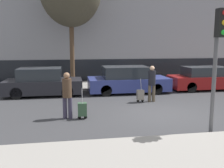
{
  "coord_description": "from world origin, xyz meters",
  "views": [
    {
      "loc": [
        -3.49,
        -9.03,
        2.72
      ],
      "look_at": [
        -1.69,
        1.8,
        0.95
      ],
      "focal_mm": 40.0,
      "sensor_mm": 36.0,
      "label": 1
    }
  ],
  "objects_px": {
    "trolley_right": "(140,95)",
    "traffic_light": "(218,47)",
    "parked_car_0": "(43,83)",
    "pedestrian_right": "(152,81)",
    "trolley_left": "(82,109)",
    "pedestrian_left": "(67,93)",
    "parked_car_2": "(207,79)",
    "parked_bicycle": "(151,78)",
    "parked_car_1": "(127,80)"
  },
  "relations": [
    {
      "from": "trolley_left",
      "to": "pedestrian_right",
      "type": "relative_size",
      "value": 0.67
    },
    {
      "from": "parked_car_1",
      "to": "parked_car_0",
      "type": "bearing_deg",
      "value": -179.64
    },
    {
      "from": "parked_car_0",
      "to": "pedestrian_right",
      "type": "relative_size",
      "value": 2.36
    },
    {
      "from": "traffic_light",
      "to": "parked_bicycle",
      "type": "height_order",
      "value": "traffic_light"
    },
    {
      "from": "traffic_light",
      "to": "parked_bicycle",
      "type": "relative_size",
      "value": 2.09
    },
    {
      "from": "traffic_light",
      "to": "parked_car_0",
      "type": "bearing_deg",
      "value": 129.83
    },
    {
      "from": "trolley_left",
      "to": "parked_car_0",
      "type": "bearing_deg",
      "value": 111.92
    },
    {
      "from": "parked_car_2",
      "to": "trolley_right",
      "type": "distance_m",
      "value": 5.48
    },
    {
      "from": "parked_car_2",
      "to": "pedestrian_right",
      "type": "xyz_separation_m",
      "value": [
        -4.29,
        -2.54,
        0.32
      ]
    },
    {
      "from": "trolley_left",
      "to": "trolley_right",
      "type": "height_order",
      "value": "trolley_left"
    },
    {
      "from": "trolley_right",
      "to": "traffic_light",
      "type": "height_order",
      "value": "traffic_light"
    },
    {
      "from": "parked_car_0",
      "to": "trolley_right",
      "type": "relative_size",
      "value": 3.6
    },
    {
      "from": "pedestrian_left",
      "to": "parked_car_2",
      "type": "bearing_deg",
      "value": -135.17
    },
    {
      "from": "parked_car_1",
      "to": "traffic_light",
      "type": "bearing_deg",
      "value": -81.0
    },
    {
      "from": "trolley_left",
      "to": "parked_bicycle",
      "type": "distance_m",
      "value": 8.44
    },
    {
      "from": "parked_car_0",
      "to": "traffic_light",
      "type": "height_order",
      "value": "traffic_light"
    },
    {
      "from": "parked_car_2",
      "to": "pedestrian_right",
      "type": "height_order",
      "value": "pedestrian_right"
    },
    {
      "from": "pedestrian_right",
      "to": "trolley_left",
      "type": "bearing_deg",
      "value": -146.18
    },
    {
      "from": "pedestrian_right",
      "to": "parked_bicycle",
      "type": "bearing_deg",
      "value": 72.17
    },
    {
      "from": "pedestrian_left",
      "to": "parked_bicycle",
      "type": "distance_m",
      "value": 8.66
    },
    {
      "from": "parked_car_0",
      "to": "pedestrian_left",
      "type": "height_order",
      "value": "pedestrian_left"
    },
    {
      "from": "pedestrian_right",
      "to": "traffic_light",
      "type": "xyz_separation_m",
      "value": [
        0.47,
        -4.46,
        1.67
      ]
    },
    {
      "from": "parked_car_0",
      "to": "trolley_right",
      "type": "xyz_separation_m",
      "value": [
        4.7,
        -2.4,
        -0.33
      ]
    },
    {
      "from": "pedestrian_left",
      "to": "traffic_light",
      "type": "height_order",
      "value": "traffic_light"
    },
    {
      "from": "parked_car_1",
      "to": "pedestrian_right",
      "type": "distance_m",
      "value": 2.52
    },
    {
      "from": "trolley_left",
      "to": "pedestrian_right",
      "type": "bearing_deg",
      "value": 33.59
    },
    {
      "from": "parked_car_1",
      "to": "trolley_right",
      "type": "height_order",
      "value": "parked_car_1"
    },
    {
      "from": "trolley_right",
      "to": "traffic_light",
      "type": "relative_size",
      "value": 0.3
    },
    {
      "from": "parked_car_1",
      "to": "trolley_left",
      "type": "bearing_deg",
      "value": -120.55
    },
    {
      "from": "parked_car_0",
      "to": "pedestrian_right",
      "type": "bearing_deg",
      "value": -24.58
    },
    {
      "from": "parked_car_1",
      "to": "traffic_light",
      "type": "distance_m",
      "value": 7.24
    },
    {
      "from": "parked_car_0",
      "to": "parked_bicycle",
      "type": "height_order",
      "value": "parked_car_0"
    },
    {
      "from": "pedestrian_left",
      "to": "parked_bicycle",
      "type": "xyz_separation_m",
      "value": [
        5.42,
        6.73,
        -0.48
      ]
    },
    {
      "from": "parked_car_0",
      "to": "parked_car_2",
      "type": "xyz_separation_m",
      "value": [
        9.54,
        0.14,
        -0.03
      ]
    },
    {
      "from": "parked_car_2",
      "to": "pedestrian_left",
      "type": "bearing_deg",
      "value": -150.5
    },
    {
      "from": "parked_car_0",
      "to": "trolley_left",
      "type": "bearing_deg",
      "value": -68.08
    },
    {
      "from": "traffic_light",
      "to": "trolley_right",
      "type": "bearing_deg",
      "value": 102.88
    },
    {
      "from": "parked_car_0",
      "to": "pedestrian_left",
      "type": "distance_m",
      "value": 4.7
    },
    {
      "from": "parked_car_1",
      "to": "pedestrian_right",
      "type": "height_order",
      "value": "pedestrian_right"
    },
    {
      "from": "parked_car_0",
      "to": "pedestrian_left",
      "type": "relative_size",
      "value": 2.35
    },
    {
      "from": "parked_bicycle",
      "to": "pedestrian_left",
      "type": "bearing_deg",
      "value": -128.84
    },
    {
      "from": "parked_car_1",
      "to": "pedestrian_left",
      "type": "xyz_separation_m",
      "value": [
        -3.29,
        -4.53,
        0.29
      ]
    },
    {
      "from": "parked_car_0",
      "to": "trolley_right",
      "type": "distance_m",
      "value": 5.29
    },
    {
      "from": "trolley_right",
      "to": "parked_bicycle",
      "type": "xyz_separation_m",
      "value": [
        2.06,
        4.63,
        0.15
      ]
    },
    {
      "from": "parked_car_2",
      "to": "parked_bicycle",
      "type": "xyz_separation_m",
      "value": [
        -2.78,
        2.09,
        -0.16
      ]
    },
    {
      "from": "parked_bicycle",
      "to": "parked_car_0",
      "type": "bearing_deg",
      "value": -161.72
    },
    {
      "from": "traffic_light",
      "to": "parked_bicycle",
      "type": "bearing_deg",
      "value": 83.47
    },
    {
      "from": "trolley_left",
      "to": "parked_bicycle",
      "type": "height_order",
      "value": "trolley_left"
    },
    {
      "from": "parked_car_1",
      "to": "parked_bicycle",
      "type": "height_order",
      "value": "parked_car_1"
    },
    {
      "from": "trolley_right",
      "to": "pedestrian_left",
      "type": "bearing_deg",
      "value": -147.99
    }
  ]
}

